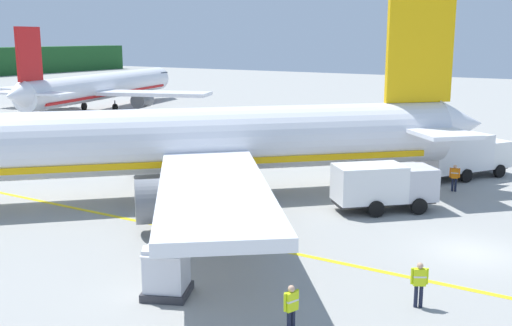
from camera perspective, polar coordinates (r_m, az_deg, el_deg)
airliner_foreground at (r=36.08m, az=-8.49°, el=1.87°), size 31.86×32.49×11.90m
airliner_mid_apron at (r=82.34m, az=-14.18°, el=6.87°), size 36.26×30.22×10.47m
service_truck_fuel at (r=43.80m, az=18.79°, el=0.79°), size 6.94×5.40×2.98m
service_truck_catering at (r=34.41m, az=11.83°, el=-1.98°), size 5.41×5.56×2.61m
cargo_container_near at (r=23.23m, az=-8.34°, el=-9.91°), size 2.18×2.18×2.07m
crew_marshaller at (r=39.88m, az=18.03°, el=-1.13°), size 0.32×0.62×1.71m
crew_loader_left at (r=33.17m, az=-0.07°, el=-3.02°), size 0.34×0.61×1.76m
crew_loader_right at (r=22.81m, az=14.98°, el=-10.59°), size 0.42×0.56×1.68m
crew_supervisor at (r=20.22m, az=3.30°, el=-13.14°), size 0.60×0.37×1.71m
apron_guide_line at (r=30.85m, az=-6.82°, el=-6.27°), size 0.30×60.00×0.01m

